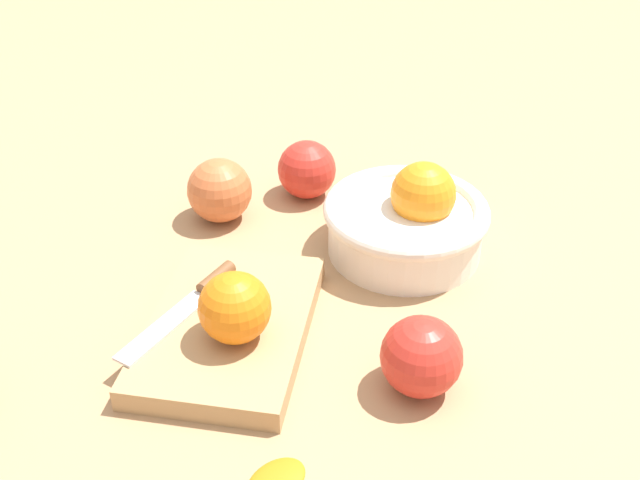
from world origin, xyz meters
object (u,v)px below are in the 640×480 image
apple_back_right (421,356)px  apple_mid_left (307,170)px  orange_on_board (239,309)px  knife (195,298)px  cutting_board (229,327)px  bowl (408,220)px  apple_front_left (220,190)px

apple_back_right → apple_mid_left: bearing=-145.8°
orange_on_board → apple_mid_left: bearing=-174.2°
apple_back_right → knife: bearing=-96.7°
orange_on_board → apple_back_right: orange_on_board is taller
cutting_board → apple_back_right: bearing=85.8°
bowl → orange_on_board: 0.23m
knife → apple_back_right: (0.03, 0.22, 0.01)m
knife → apple_mid_left: size_ratio=2.21×
knife → apple_front_left: (-0.18, -0.05, 0.01)m
knife → apple_back_right: apple_back_right is taller
cutting_board → apple_mid_left: (-0.27, -0.01, 0.02)m
knife → apple_back_right: 0.22m
apple_front_left → cutting_board: bearing=24.8°
cutting_board → knife: (-0.01, -0.04, 0.02)m
apple_back_right → apple_mid_left: 0.34m
cutting_board → apple_front_left: (-0.19, -0.09, 0.03)m
cutting_board → apple_back_right: 0.18m
bowl → knife: size_ratio=1.14×
knife → apple_mid_left: bearing=173.0°
bowl → apple_front_left: (-0.00, -0.22, -0.00)m
apple_back_right → apple_mid_left: (-0.28, -0.19, -0.00)m
cutting_board → knife: size_ratio=1.40×
apple_front_left → orange_on_board: bearing=27.4°
knife → bowl: bearing=135.9°
orange_on_board → apple_mid_left: (-0.29, -0.03, -0.02)m
apple_mid_left → bowl: bearing=60.0°
apple_back_right → cutting_board: bearing=-94.2°
bowl → apple_back_right: bowl is taller
bowl → knife: bearing=-44.1°
bowl → apple_front_left: 0.22m
bowl → orange_on_board: bowl is taller
apple_mid_left → knife: bearing=-7.0°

